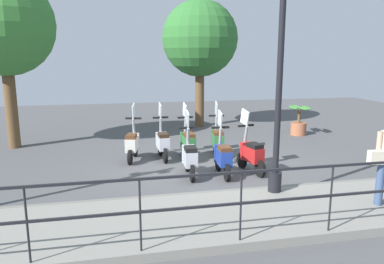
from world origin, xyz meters
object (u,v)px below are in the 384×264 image
object	(u,v)px
scooter_near_0	(251,153)
scooter_far_2	(163,142)
tree_large	(3,26)
scooter_far_1	(188,142)
lamp_post_near	(279,90)
scooter_near_1	(223,156)
scooter_far_3	(132,143)
potted_palm	(299,123)
scooter_near_2	(190,157)
scooter_far_0	(217,140)
tree_distant	(200,39)

from	to	relation	value
scooter_near_0	scooter_far_2	distance (m)	2.58
tree_large	scooter_far_1	size ratio (longest dim) A/B	3.39
lamp_post_near	scooter_far_1	bearing A→B (deg)	18.74
scooter_near_0	scooter_far_1	xyz separation A→B (m)	(1.55, 1.27, 0.00)
lamp_post_near	tree_large	world-z (taller)	tree_large
scooter_near_1	scooter_far_2	xyz separation A→B (m)	(1.79, 1.20, 0.00)
scooter_far_3	scooter_near_0	bearing A→B (deg)	-108.02
potted_palm	scooter_near_1	bearing A→B (deg)	134.33
tree_large	scooter_near_0	size ratio (longest dim) A/B	3.39
tree_large	scooter_near_1	world-z (taller)	tree_large
scooter_near_2	scooter_far_0	distance (m)	2.03
scooter_near_1	scooter_far_1	distance (m)	1.74
scooter_near_2	scooter_far_3	bearing A→B (deg)	39.54
tree_large	scooter_far_3	size ratio (longest dim) A/B	3.39
scooter_far_2	tree_large	bearing A→B (deg)	60.06
scooter_near_0	scooter_far_3	world-z (taller)	same
lamp_post_near	potted_palm	size ratio (longest dim) A/B	4.31
potted_palm	scooter_far_2	size ratio (longest dim) A/B	0.69
tree_distant	scooter_far_3	size ratio (longest dim) A/B	3.25
tree_distant	scooter_near_2	bearing A→B (deg)	164.57
tree_distant	scooter_far_0	bearing A→B (deg)	172.89
scooter_near_0	scooter_near_1	distance (m)	0.77
scooter_far_0	scooter_far_1	world-z (taller)	same
tree_large	scooter_far_0	size ratio (longest dim) A/B	3.39
lamp_post_near	scooter_far_0	xyz separation A→B (m)	(3.39, 0.22, -1.70)
lamp_post_near	scooter_near_2	world-z (taller)	lamp_post_near
tree_large	potted_palm	distance (m)	10.19
tree_large	scooter_far_3	bearing A→B (deg)	-122.88
lamp_post_near	scooter_far_3	size ratio (longest dim) A/B	2.97
tree_large	scooter_far_3	distance (m)	5.30
tree_large	scooter_near_2	distance (m)	7.00
scooter_near_0	scooter_far_1	distance (m)	2.00
potted_palm	scooter_far_2	world-z (taller)	scooter_far_2
lamp_post_near	scooter_near_0	bearing A→B (deg)	-5.25
scooter_far_1	scooter_near_0	bearing A→B (deg)	-143.80
tree_distant	scooter_near_0	xyz separation A→B (m)	(-6.34, 0.20, -3.00)
lamp_post_near	scooter_far_3	world-z (taller)	lamp_post_near
scooter_near_1	scooter_far_3	distance (m)	2.72
scooter_far_2	scooter_far_3	size ratio (longest dim) A/B	1.00
tree_distant	scooter_far_1	distance (m)	5.84
tree_large	scooter_far_0	bearing A→B (deg)	-111.35
potted_palm	scooter_near_2	distance (m)	6.22
tree_distant	scooter_far_2	distance (m)	5.95
lamp_post_near	scooter_near_1	bearing A→B (deg)	20.44
potted_palm	lamp_post_near	bearing A→B (deg)	148.13
scooter_near_1	tree_large	bearing A→B (deg)	55.95
lamp_post_near	scooter_far_1	world-z (taller)	lamp_post_near
scooter_far_0	scooter_far_3	xyz separation A→B (m)	(0.04, 2.41, 0.00)
lamp_post_near	scooter_far_1	distance (m)	3.86
tree_distant	scooter_near_0	world-z (taller)	tree_distant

